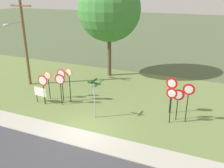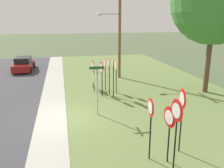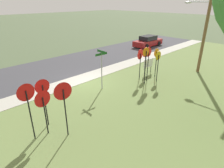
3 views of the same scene
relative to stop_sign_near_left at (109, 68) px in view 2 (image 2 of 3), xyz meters
name	(u,v)px [view 2 (image 2 of 3)]	position (x,y,z in m)	size (l,w,h in m)	color
ground_plane	(67,118)	(3.52, -3.05, -1.93)	(160.00, 160.00, 0.00)	#4C5B3D
sidewalk_strip	(51,119)	(3.52, -3.85, -1.90)	(44.00, 1.60, 0.06)	#ADAA9E
grass_median	(169,109)	(3.52, 2.95, -1.91)	(44.00, 12.00, 0.04)	olive
stop_sign_near_left	(109,68)	(0.00, 0.00, 0.00)	(0.71, 0.10, 2.60)	black
stop_sign_near_right	(105,68)	(-1.20, -0.06, -0.23)	(0.66, 0.09, 2.31)	black
stop_sign_far_left	(102,71)	(0.22, -0.55, -0.13)	(0.78, 0.14, 2.41)	black
stop_sign_far_center	(93,69)	(-1.00, -0.95, -0.22)	(0.80, 0.11, 2.29)	black
stop_sign_far_right	(116,70)	(-0.42, 0.60, -0.21)	(0.65, 0.09, 2.34)	black
stop_sign_center_tall	(113,69)	(0.55, 0.18, 0.03)	(0.62, 0.11, 2.70)	black
yield_sign_near_left	(150,114)	(8.14, -0.11, -0.07)	(0.71, 0.11, 2.44)	black
yield_sign_near_right	(182,105)	(7.89, 1.25, 0.09)	(0.80, 0.16, 2.63)	black
yield_sign_far_left	(176,119)	(9.08, 0.41, 0.12)	(0.76, 0.11, 2.67)	black
yield_sign_far_right	(169,122)	(8.47, 0.48, -0.27)	(0.77, 0.13, 2.18)	black
street_name_post	(97,86)	(3.39, -1.33, -0.25)	(0.96, 0.82, 2.72)	#9EA0A8
utility_pole	(118,30)	(-4.83, 1.79, 2.32)	(2.10, 2.18, 7.75)	brown
notice_board	(94,79)	(-1.42, -0.88, -1.06)	(1.10, 0.12, 1.25)	black
oak_tree_left	(215,1)	(0.84, 7.00, 4.42)	(5.81, 5.81, 9.23)	brown
parked_hatchback_near	(24,64)	(-10.09, -7.05, -1.28)	(4.44, 1.96, 1.39)	maroon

